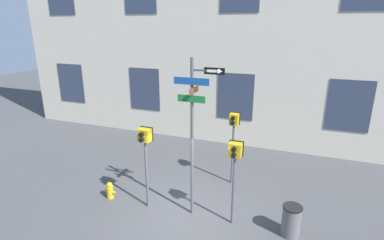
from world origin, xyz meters
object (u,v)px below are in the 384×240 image
Objects in this scene: pedestrian_signal_left at (145,145)px; street_sign_pole at (194,126)px; fire_hydrant at (110,190)px; trash_bin at (291,221)px; pedestrian_signal_right at (235,160)px; pedestrian_signal_across at (234,129)px.

street_sign_pole is at bearing 5.69° from pedestrian_signal_left.
fire_hydrant is (-2.97, -0.17, -2.61)m from street_sign_pole.
pedestrian_signal_left is at bearing -177.85° from trash_bin.
pedestrian_signal_right is at bearing -178.02° from trash_bin.
fire_hydrant is (-4.18, -0.13, -1.76)m from pedestrian_signal_right.
pedestrian_signal_left is at bearing -131.66° from pedestrian_signal_across.
pedestrian_signal_right is 4.54m from fire_hydrant.
trash_bin reaches higher than fire_hydrant.
pedestrian_signal_right is at bearing -2.06° from street_sign_pole.
pedestrian_signal_left is 4.70m from trash_bin.
street_sign_pole is at bearing -105.71° from pedestrian_signal_across.
pedestrian_signal_across is 4.63× the size of fire_hydrant.
fire_hydrant is at bearing -178.26° from pedestrian_signal_right.
fire_hydrant is at bearing -145.72° from pedestrian_signal_across.
street_sign_pole is 5.28× the size of trash_bin.
street_sign_pole reaches higher than fire_hydrant.
pedestrian_signal_across reaches higher than fire_hydrant.
pedestrian_signal_across is at bearing 134.27° from trash_bin.
pedestrian_signal_left is 3.27m from pedestrian_signal_across.
street_sign_pole reaches higher than trash_bin.
trash_bin is at bearing 1.98° from pedestrian_signal_right.
trash_bin is at bearing 2.15° from pedestrian_signal_left.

